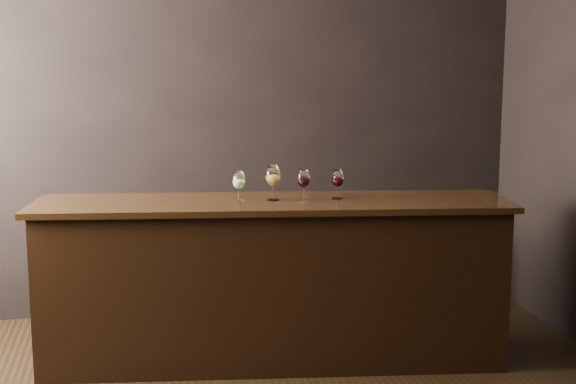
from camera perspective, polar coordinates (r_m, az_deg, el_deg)
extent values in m
cube|color=black|center=(5.89, -7.54, 4.84)|extent=(5.00, 0.02, 2.80)
cube|color=black|center=(1.48, 4.25, -8.68)|extent=(5.00, 0.02, 2.80)
cube|color=black|center=(4.98, -1.11, -6.59)|extent=(2.85, 0.97, 0.98)
cube|color=black|center=(4.86, -1.13, -0.83)|extent=(2.95, 1.04, 0.04)
cube|color=black|center=(5.85, -5.49, -4.92)|extent=(2.32, 0.40, 0.84)
cylinder|color=white|center=(4.86, -3.51, -0.61)|extent=(0.06, 0.06, 0.00)
cylinder|color=white|center=(4.85, -3.52, -0.19)|extent=(0.01, 0.01, 0.07)
ellipsoid|color=white|center=(4.84, -3.53, 0.85)|extent=(0.08, 0.08, 0.11)
cylinder|color=white|center=(4.83, -3.53, 1.42)|extent=(0.06, 0.06, 0.01)
ellipsoid|color=#C4D06A|center=(4.84, -3.52, 0.64)|extent=(0.06, 0.06, 0.05)
cylinder|color=white|center=(4.88, -1.08, -0.55)|extent=(0.08, 0.08, 0.00)
cylinder|color=white|center=(4.87, -1.08, -0.05)|extent=(0.01, 0.01, 0.08)
ellipsoid|color=white|center=(4.86, -1.08, 1.18)|extent=(0.09, 0.09, 0.13)
cylinder|color=white|center=(4.85, -1.09, 1.86)|extent=(0.07, 0.07, 0.01)
ellipsoid|color=orange|center=(4.86, -1.08, 0.93)|extent=(0.07, 0.07, 0.06)
cylinder|color=white|center=(4.89, 1.11, -0.54)|extent=(0.07, 0.07, 0.00)
cylinder|color=white|center=(4.88, 1.11, -0.10)|extent=(0.01, 0.01, 0.07)
ellipsoid|color=white|center=(4.86, 1.11, 0.98)|extent=(0.08, 0.08, 0.11)
cylinder|color=white|center=(4.86, 1.12, 1.58)|extent=(0.06, 0.06, 0.01)
ellipsoid|color=black|center=(4.87, 1.11, 0.76)|extent=(0.06, 0.06, 0.05)
cylinder|color=white|center=(4.94, 3.53, -0.45)|extent=(0.07, 0.07, 0.00)
cylinder|color=white|center=(4.93, 3.53, -0.04)|extent=(0.01, 0.01, 0.07)
ellipsoid|color=white|center=(4.92, 3.54, 0.99)|extent=(0.08, 0.08, 0.11)
cylinder|color=white|center=(4.91, 3.55, 1.55)|extent=(0.06, 0.06, 0.01)
ellipsoid|color=black|center=(4.92, 3.54, 0.78)|extent=(0.06, 0.06, 0.05)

